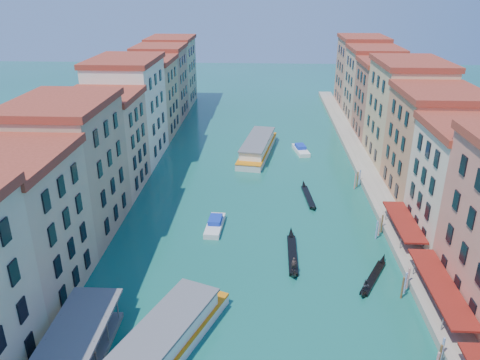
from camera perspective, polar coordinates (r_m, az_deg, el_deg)
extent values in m
cube|color=tan|center=(59.04, -25.60, -5.73)|extent=(12.00, 15.00, 17.00)
cube|color=maroon|center=(55.65, -27.16, 2.46)|extent=(12.80, 15.40, 1.00)
cube|color=tan|center=(71.65, -20.04, 0.99)|extent=(12.00, 17.00, 19.00)
cube|color=maroon|center=(68.80, -21.16, 8.74)|extent=(12.80, 17.40, 1.00)
cube|color=tan|center=(85.63, -16.14, 4.10)|extent=(12.00, 14.00, 16.50)
cube|color=maroon|center=(83.36, -16.80, 9.79)|extent=(12.80, 14.40, 1.00)
cube|color=#F2E3BE|center=(99.76, -13.41, 8.04)|extent=(12.00, 18.00, 20.00)
cube|color=maroon|center=(97.70, -13.98, 13.99)|extent=(12.80, 18.40, 1.00)
cube|color=tan|center=(115.98, -11.10, 9.63)|extent=(12.00, 16.00, 17.50)
cube|color=maroon|center=(114.28, -11.46, 14.15)|extent=(12.80, 16.40, 1.00)
cube|color=#A37B5E|center=(130.63, -9.54, 11.43)|extent=(12.00, 15.00, 18.50)
cube|color=maroon|center=(129.10, -9.83, 15.67)|extent=(12.80, 15.40, 1.00)
cube|color=tan|center=(145.99, -8.23, 12.80)|extent=(12.00, 17.00, 19.00)
cube|color=maroon|center=(144.61, -8.46, 16.70)|extent=(12.80, 17.40, 1.00)
cube|color=beige|center=(71.85, 25.87, -0.99)|extent=(12.00, 14.00, 16.50)
cube|color=maroon|center=(69.13, 27.11, 5.66)|extent=(12.80, 14.40, 1.00)
cube|color=#C57B52|center=(84.66, 22.35, 3.58)|extent=(12.00, 16.00, 18.00)
cube|color=maroon|center=(82.29, 23.34, 9.82)|extent=(12.80, 16.40, 1.00)
cube|color=tan|center=(99.89, 19.47, 7.37)|extent=(12.00, 18.00, 20.00)
cube|color=maroon|center=(97.83, 20.29, 13.29)|extent=(12.80, 18.40, 1.00)
cube|color=#A8634A|center=(115.62, 17.26, 9.00)|extent=(12.00, 15.00, 17.50)
cube|color=maroon|center=(113.91, 17.81, 13.50)|extent=(12.80, 15.40, 1.00)
cube|color=tan|center=(130.25, 15.73, 10.87)|extent=(12.00, 16.00, 18.50)
cube|color=maroon|center=(128.71, 16.21, 15.11)|extent=(12.80, 16.40, 1.00)
cube|color=tan|center=(146.03, 14.43, 12.43)|extent=(12.00, 17.00, 19.50)
cube|color=maroon|center=(144.64, 14.84, 16.42)|extent=(12.80, 17.40, 1.00)
cube|color=gray|center=(95.24, 15.04, 1.14)|extent=(4.00, 140.00, 1.00)
cube|color=maroon|center=(58.72, 23.31, -11.73)|extent=(3.20, 15.30, 0.25)
cylinder|color=slate|center=(55.28, 23.39, -16.04)|extent=(0.12, 0.12, 3.00)
cylinder|color=slate|center=(63.06, 20.40, -10.33)|extent=(0.12, 0.12, 3.00)
cube|color=maroon|center=(71.32, 19.36, -4.76)|extent=(3.20, 12.60, 0.25)
cylinder|color=slate|center=(68.10, 18.97, -7.51)|extent=(0.12, 0.12, 3.00)
cylinder|color=slate|center=(75.20, 17.36, -4.30)|extent=(0.12, 0.12, 3.00)
cube|color=slate|center=(49.09, -20.04, -18.01)|extent=(5.40, 16.40, 0.30)
cylinder|color=#513B1C|center=(51.72, 23.12, -19.35)|extent=(0.24, 0.24, 3.20)
cylinder|color=#513B1C|center=(52.61, 23.41, -18.58)|extent=(0.24, 0.24, 3.20)
cylinder|color=#513B1C|center=(59.65, 19.18, -12.44)|extent=(0.24, 0.24, 3.20)
cylinder|color=#513B1C|center=(60.61, 19.49, -11.88)|extent=(0.24, 0.24, 3.20)
cylinder|color=#513B1C|center=(61.57, 19.79, -11.33)|extent=(0.24, 0.24, 3.20)
cylinder|color=#513B1C|center=(71.13, 16.31, -5.98)|extent=(0.24, 0.24, 3.20)
cylinder|color=#513B1C|center=(72.13, 16.61, -5.59)|extent=(0.24, 0.24, 3.20)
cylinder|color=#513B1C|center=(73.13, 16.90, -5.22)|extent=(0.24, 0.24, 3.20)
cylinder|color=#513B1C|center=(86.98, 13.84, -0.27)|extent=(0.24, 0.24, 3.20)
cylinder|color=#513B1C|center=(88.00, 14.11, -0.02)|extent=(0.24, 0.24, 3.20)
cylinder|color=#513B1C|center=(89.03, 14.38, 0.22)|extent=(0.24, 0.24, 3.20)
cylinder|color=#513B1C|center=(51.45, -22.41, -19.48)|extent=(0.24, 0.24, 3.20)
cylinder|color=#513B1C|center=(54.15, -20.65, -16.74)|extent=(0.24, 0.24, 3.20)
cube|color=white|center=(49.83, -10.17, -20.39)|extent=(12.89, 22.62, 1.34)
cube|color=white|center=(48.85, -10.29, -19.15)|extent=(10.73, 18.26, 1.79)
cube|color=slate|center=(48.15, -10.38, -18.21)|extent=(11.25, 18.90, 0.28)
cube|color=orange|center=(49.41, -10.22, -19.87)|extent=(12.94, 22.64, 0.28)
cube|color=silver|center=(102.72, 2.16, 3.64)|extent=(8.62, 23.36, 1.37)
cube|color=white|center=(102.24, 2.17, 4.43)|extent=(7.35, 18.76, 1.83)
cube|color=slate|center=(101.90, 2.18, 5.01)|extent=(7.77, 19.37, 0.29)
cube|color=orange|center=(102.52, 2.16, 3.97)|extent=(8.68, 23.37, 0.29)
cube|color=black|center=(65.15, 6.40, -9.04)|extent=(1.32, 9.77, 0.49)
cone|color=black|center=(69.61, 6.24, -6.39)|extent=(1.00, 2.19, 1.82)
cone|color=black|center=(60.45, 6.61, -11.51)|extent=(1.00, 1.81, 1.60)
imported|color=#372623|center=(61.07, 6.59, -10.18)|extent=(0.69, 0.46, 1.87)
cube|color=black|center=(62.58, 15.92, -11.40)|extent=(4.68, 7.68, 0.41)
cone|color=black|center=(66.16, 17.05, -9.16)|extent=(1.57, 1.99, 1.52)
cone|color=black|center=(58.79, 14.70, -13.42)|extent=(1.42, 1.71, 1.34)
imported|color=#282930|center=(59.26, 15.09, -12.32)|extent=(0.95, 0.88, 1.56)
cube|color=black|center=(82.10, 8.32, -2.07)|extent=(1.90, 8.90, 0.44)
cone|color=black|center=(86.36, 7.77, -0.47)|extent=(1.07, 2.05, 1.65)
cone|color=black|center=(77.64, 8.97, -3.42)|extent=(1.03, 1.71, 1.45)
cube|color=silver|center=(71.67, -3.09, -5.57)|extent=(2.69, 7.37, 0.83)
cube|color=#1534B1|center=(71.78, -3.03, -4.87)|extent=(2.04, 3.21, 0.73)
cube|color=white|center=(104.25, 7.43, 3.60)|extent=(3.67, 7.71, 0.85)
cube|color=#1534B1|center=(104.49, 7.38, 4.08)|extent=(2.46, 3.47, 0.74)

